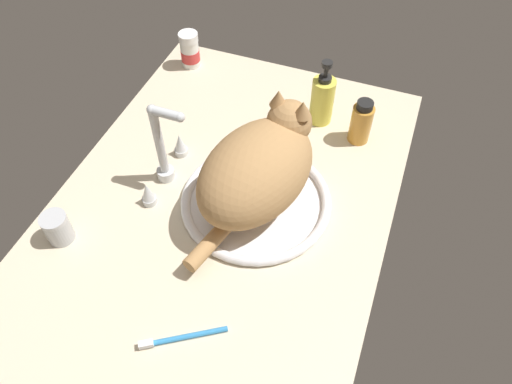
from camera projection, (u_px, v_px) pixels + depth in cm
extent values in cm
cube|color=beige|center=(225.00, 203.00, 108.72)|extent=(101.01, 72.11, 3.00)
torus|color=white|center=(256.00, 200.00, 105.86)|extent=(33.05, 33.05, 2.14)
cylinder|color=white|center=(256.00, 203.00, 106.45)|extent=(29.84, 29.84, 0.60)
cylinder|color=silver|center=(166.00, 173.00, 110.59)|extent=(4.00, 4.00, 2.45)
cylinder|color=silver|center=(159.00, 142.00, 102.67)|extent=(2.00, 2.00, 17.92)
sphere|color=silver|center=(152.00, 110.00, 95.70)|extent=(2.20, 2.20, 2.20)
cylinder|color=silver|center=(166.00, 114.00, 95.03)|extent=(2.00, 6.14, 2.00)
sphere|color=silver|center=(180.00, 117.00, 94.35)|extent=(2.10, 2.10, 2.10)
cylinder|color=silver|center=(150.00, 200.00, 106.25)|extent=(3.20, 3.20, 1.60)
cone|color=silver|center=(147.00, 191.00, 103.86)|extent=(2.88, 2.88, 4.55)
cylinder|color=silver|center=(181.00, 151.00, 115.58)|extent=(3.20, 3.20, 1.60)
cone|color=silver|center=(180.00, 142.00, 113.19)|extent=(2.88, 2.88, 4.55)
ellipsoid|color=tan|center=(256.00, 172.00, 98.51)|extent=(34.05, 26.92, 16.77)
sphere|color=tan|center=(289.00, 122.00, 101.11)|extent=(9.70, 9.70, 9.70)
cone|color=tan|center=(278.00, 98.00, 98.12)|extent=(3.69, 3.69, 3.64)
cone|color=tan|center=(303.00, 109.00, 95.99)|extent=(3.69, 3.69, 3.64)
ellipsoid|color=silver|center=(298.00, 116.00, 103.73)|extent=(3.86, 4.69, 3.10)
ellipsoid|color=silver|center=(284.00, 145.00, 104.54)|extent=(10.92, 12.73, 9.23)
cylinder|color=tan|center=(208.00, 245.00, 95.38)|extent=(12.22, 6.12, 3.20)
cylinder|color=#E5DB4C|center=(322.00, 101.00, 119.02)|extent=(5.72, 5.72, 12.25)
cylinder|color=black|center=(325.00, 79.00, 113.79)|extent=(3.15, 3.15, 1.20)
cylinder|color=black|center=(326.00, 72.00, 112.17)|extent=(1.14, 1.14, 2.97)
cylinder|color=black|center=(327.00, 64.00, 110.55)|extent=(2.58, 2.58, 1.20)
cylinder|color=white|center=(190.00, 53.00, 135.15)|extent=(5.10, 5.10, 7.90)
cylinder|color=#D13838|center=(190.00, 55.00, 135.65)|extent=(5.25, 5.25, 3.16)
cylinder|color=white|center=(188.00, 37.00, 131.22)|extent=(5.36, 5.36, 2.21)
cylinder|color=gold|center=(361.00, 124.00, 115.58)|extent=(5.17, 5.17, 9.84)
cylinder|color=black|center=(365.00, 105.00, 111.06)|extent=(3.88, 3.88, 1.80)
cylinder|color=#B2B5BA|center=(58.00, 229.00, 98.69)|extent=(5.34, 5.34, 5.98)
cylinder|color=silver|center=(53.00, 219.00, 95.98)|extent=(5.45, 5.45, 1.00)
cylinder|color=#338CD1|center=(190.00, 336.00, 87.07)|extent=(8.12, 12.06, 1.00)
cube|color=white|center=(145.00, 343.00, 85.56)|extent=(2.40, 2.84, 1.20)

